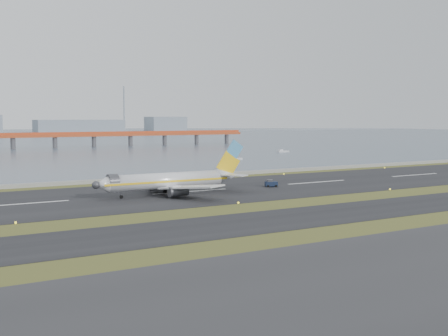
{
  "coord_description": "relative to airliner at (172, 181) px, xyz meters",
  "views": [
    {
      "loc": [
        -61.93,
        -92.67,
        18.14
      ],
      "look_at": [
        4.93,
        22.0,
        6.31
      ],
      "focal_mm": 45.0,
      "sensor_mm": 36.0,
      "label": 1
    }
  ],
  "objects": [
    {
      "name": "taxiway_strip",
      "position": [
        6.38,
        -39.09,
        -3.41
      ],
      "size": [
        1000.0,
        18.0,
        0.1
      ],
      "primitive_type": "cube",
      "color": "black",
      "rests_on": "ground"
    },
    {
      "name": "pushback_tug",
      "position": [
        29.0,
        0.65,
        -2.47
      ],
      "size": [
        3.59,
        2.77,
        2.03
      ],
      "rotation": [
        0.0,
        0.0,
        -0.35
      ],
      "color": "#131D34",
      "rests_on": "ground"
    },
    {
      "name": "runway_strip",
      "position": [
        6.38,
        2.91,
        -3.41
      ],
      "size": [
        1000.0,
        45.0,
        0.1
      ],
      "primitive_type": "cube",
      "color": "black",
      "rests_on": "ground"
    },
    {
      "name": "workboat_far",
      "position": [
        121.24,
        121.52,
        -2.93
      ],
      "size": [
        6.86,
        2.28,
        1.65
      ],
      "rotation": [
        0.0,
        0.0,
        0.02
      ],
      "color": "silver",
      "rests_on": "ground"
    },
    {
      "name": "ground",
      "position": [
        6.38,
        -27.09,
        -3.46
      ],
      "size": [
        1000.0,
        1000.0,
        0.0
      ],
      "primitive_type": "plane",
      "color": "#3E491A",
      "rests_on": "ground"
    },
    {
      "name": "workboat_near",
      "position": [
        71.78,
        88.91,
        -2.99
      ],
      "size": [
        6.2,
        2.36,
        1.48
      ],
      "rotation": [
        0.0,
        0.0,
        0.07
      ],
      "color": "silver",
      "rests_on": "ground"
    },
    {
      "name": "airliner",
      "position": [
        0.0,
        0.0,
        0.0
      ],
      "size": [
        38.52,
        32.89,
        12.8
      ],
      "color": "silver",
      "rests_on": "ground"
    },
    {
      "name": "seawall",
      "position": [
        6.38,
        32.91,
        -2.96
      ],
      "size": [
        1000.0,
        2.5,
        1.0
      ],
      "primitive_type": "cube",
      "color": "gray",
      "rests_on": "ground"
    },
    {
      "name": "red_pier",
      "position": [
        26.38,
        222.91,
        3.82
      ],
      "size": [
        260.0,
        5.0,
        10.2
      ],
      "color": "#AE421D",
      "rests_on": "ground"
    }
  ]
}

